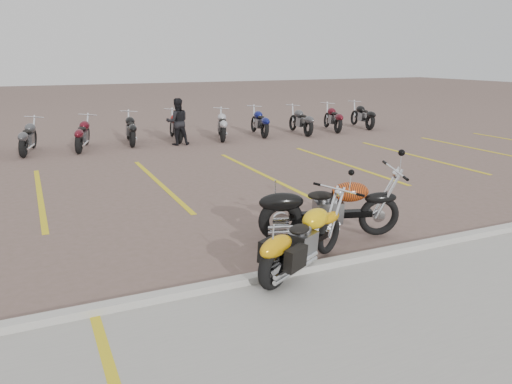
% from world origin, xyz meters
% --- Properties ---
extents(ground, '(100.00, 100.00, 0.00)m').
position_xyz_m(ground, '(0.00, 0.00, 0.00)').
color(ground, brown).
rests_on(ground, ground).
extents(concrete_apron, '(60.00, 5.00, 0.01)m').
position_xyz_m(concrete_apron, '(0.00, -4.50, 0.01)').
color(concrete_apron, '#9E9B93').
rests_on(concrete_apron, ground).
extents(curb, '(60.00, 0.18, 0.12)m').
position_xyz_m(curb, '(0.00, -2.00, 0.06)').
color(curb, '#ADAAA3').
rests_on(curb, ground).
extents(parking_stripes, '(38.00, 5.50, 0.01)m').
position_xyz_m(parking_stripes, '(0.00, 4.00, 0.00)').
color(parking_stripes, gold).
rests_on(parking_stripes, ground).
extents(yellow_cruiser, '(1.91, 1.14, 0.87)m').
position_xyz_m(yellow_cruiser, '(0.57, -1.93, 0.43)').
color(yellow_cruiser, black).
rests_on(yellow_cruiser, ground).
extents(flame_cruiser, '(2.38, 0.84, 1.00)m').
position_xyz_m(flame_cruiser, '(1.63, -0.95, 0.50)').
color(flame_cruiser, black).
rests_on(flame_cruiser, ground).
extents(person_b, '(0.86, 0.71, 1.61)m').
position_xyz_m(person_b, '(1.95, 9.10, 0.81)').
color(person_b, black).
rests_on(person_b, ground).
extents(bg_bike_row, '(20.81, 2.09, 1.10)m').
position_xyz_m(bg_bike_row, '(0.47, 9.80, 0.55)').
color(bg_bike_row, black).
rests_on(bg_bike_row, ground).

